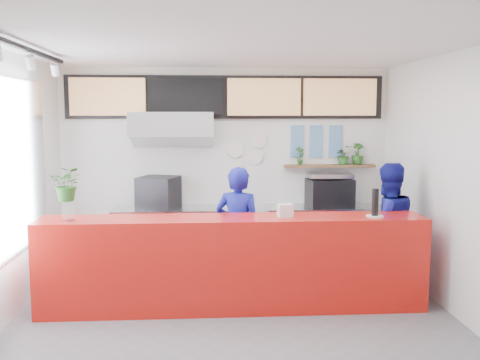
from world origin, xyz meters
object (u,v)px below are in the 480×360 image
(staff_center, at_px, (238,230))
(staff_right, at_px, (387,227))
(pepper_mill, at_px, (375,202))
(service_counter, at_px, (233,263))
(panini_oven, at_px, (159,193))
(espresso_machine, at_px, (330,193))

(staff_center, xyz_separation_m, staff_right, (1.93, -0.02, 0.02))
(staff_right, height_order, pepper_mill, staff_right)
(service_counter, relative_size, panini_oven, 8.53)
(espresso_machine, distance_m, staff_center, 1.95)
(service_counter, distance_m, staff_center, 0.62)
(espresso_machine, xyz_separation_m, staff_center, (-1.47, -1.25, -0.29))
(service_counter, xyz_separation_m, pepper_mill, (1.66, -0.08, 0.72))
(staff_center, xyz_separation_m, pepper_mill, (1.56, -0.64, 0.45))
(espresso_machine, xyz_separation_m, staff_right, (0.46, -1.27, -0.27))
(panini_oven, relative_size, espresso_machine, 0.81)
(panini_oven, distance_m, espresso_machine, 2.58)
(espresso_machine, bearing_deg, staff_center, -144.66)
(espresso_machine, distance_m, staff_right, 1.37)
(service_counter, height_order, panini_oven, panini_oven)
(service_counter, height_order, pepper_mill, pepper_mill)
(service_counter, xyz_separation_m, staff_center, (0.09, 0.55, 0.27))
(service_counter, xyz_separation_m, staff_right, (2.02, 0.53, 0.29))
(service_counter, relative_size, staff_right, 2.68)
(service_counter, distance_m, panini_oven, 2.15)
(staff_center, bearing_deg, pepper_mill, 177.03)
(staff_center, height_order, pepper_mill, staff_center)
(pepper_mill, bearing_deg, panini_oven, 144.82)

